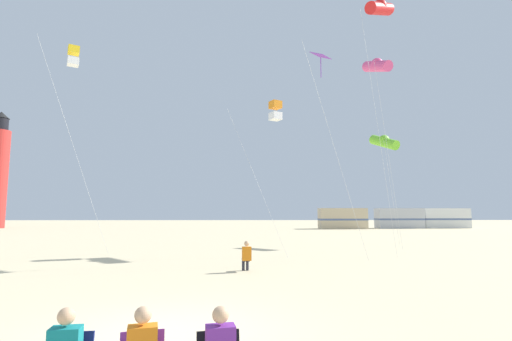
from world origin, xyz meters
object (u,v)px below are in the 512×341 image
Objects in this scene: kite_flyer_standing at (246,255)px; kite_tube_lime at (384,142)px; kite_box_gold at (73,57)px; kite_tube_scarlet at (380,8)px; kite_tube_rainbow at (377,66)px; kite_diamond_violet at (322,63)px; kite_box_orange at (275,111)px; rv_van_white at (445,218)px; rv_van_tan at (342,218)px; rv_van_silver at (399,218)px.

kite_flyer_standing is 16.65m from kite_tube_lime.
kite_box_gold reaches higher than kite_flyer_standing.
kite_tube_rainbow is at bearing 75.29° from kite_tube_scarlet.
kite_tube_lime is at bearing -139.04° from kite_flyer_standing.
kite_diamond_violet is 0.87× the size of kite_tube_rainbow.
kite_diamond_violet is (3.92, 4.26, 9.44)m from kite_flyer_standing.
kite_box_orange reaches higher than kite_flyer_standing.
rv_van_white is at bearing 55.93° from kite_tube_lime.
kite_diamond_violet is 43.42m from rv_van_white.
kite_box_orange reaches higher than kite_tube_lime.
rv_van_white is at bearing 56.90° from kite_tube_rainbow.
rv_van_white is at bearing 50.13° from kite_box_orange.
kite_flyer_standing is 0.18× the size of rv_van_tan.
rv_van_white is (15.38, 2.23, 0.00)m from rv_van_tan.
rv_van_silver is at bearing -128.16° from kite_flyer_standing.
kite_box_orange is 7.55m from kite_tube_rainbow.
kite_tube_rainbow is 1.89× the size of rv_van_white.
kite_flyer_standing is at bearing -144.31° from kite_tube_scarlet.
kite_diamond_violet is 34.93m from rv_van_tan.
rv_van_white is (20.03, 30.73, -10.23)m from kite_tube_rainbow.
kite_tube_rainbow is (8.33, 8.35, 11.00)m from kite_flyer_standing.
kite_tube_rainbow is 18.62m from kite_box_gold.
rv_van_white is (24.44, 34.83, -8.66)m from kite_diamond_violet.
kite_tube_lime is 1.23× the size of rv_van_white.
kite_tube_lime is at bearing 51.47° from kite_diamond_violet.
kite_tube_rainbow is 1.90× the size of rv_van_tan.
kite_tube_lime is at bearing -114.10° from rv_van_silver.
kite_box_gold is 1.85× the size of rv_van_silver.
kite_box_orange is 12.28m from kite_box_gold.
rv_van_silver is (13.08, 29.93, -10.23)m from kite_tube_rainbow.
kite_box_gold reaches higher than kite_diamond_violet.
kite_tube_scarlet reaches higher than rv_van_white.
kite_tube_lime is 0.65× the size of kite_tube_rainbow.
rv_van_tan is at bearing -169.77° from rv_van_white.
rv_van_silver is 0.99× the size of rv_van_white.
kite_box_gold is 51.38m from rv_van_white.
rv_van_tan and rv_van_silver have the same top height.
rv_van_tan is at bearing 80.20° from kite_tube_scarlet.
kite_tube_rainbow reaches higher than kite_flyer_standing.
rv_van_tan is (12.99, 36.86, 0.78)m from kite_flyer_standing.
rv_van_silver is at bearing 67.15° from kite_tube_scarlet.
kite_tube_lime reaches higher than rv_van_white.
kite_tube_scarlet is at bearing -16.13° from kite_box_orange.
kite_box_orange is 37.51m from rv_van_silver.
kite_diamond_violet is 6.21m from kite_tube_rainbow.
kite_flyer_standing is at bearing -119.79° from rv_van_silver.
kite_box_orange is at bearing -111.85° from rv_van_tan.
rv_van_silver is (13.84, 32.85, -12.47)m from kite_tube_scarlet.
kite_tube_scarlet is 1.18× the size of kite_tube_rainbow.
kite_flyer_standing is at bearing -130.08° from kite_tube_lime.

